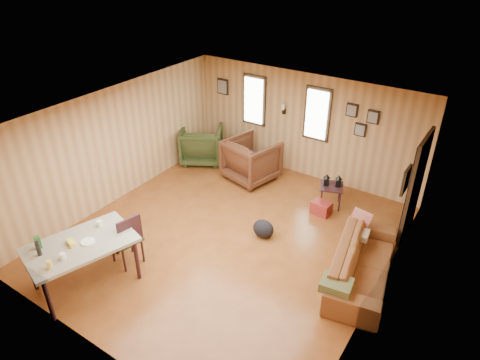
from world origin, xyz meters
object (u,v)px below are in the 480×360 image
object	(u,v)px
side_table	(332,185)
dining_table	(80,247)
sofa	(364,259)
end_table	(245,157)
recliner_green	(202,143)
recliner_brown	(251,158)

from	to	relation	value
side_table	dining_table	distance (m)	4.93
sofa	end_table	size ratio (longest dim) A/B	3.43
sofa	recliner_green	world-z (taller)	recliner_green
end_table	sofa	bearing A→B (deg)	-29.67
recliner_green	side_table	distance (m)	3.47
end_table	side_table	xyz separation A→B (m)	(2.30, -0.29, 0.15)
dining_table	end_table	bearing A→B (deg)	106.69
end_table	dining_table	world-z (taller)	dining_table
side_table	dining_table	world-z (taller)	dining_table
sofa	side_table	bearing A→B (deg)	26.04
end_table	recliner_brown	bearing A→B (deg)	-35.67
end_table	side_table	bearing A→B (deg)	-7.06
side_table	dining_table	xyz separation A→B (m)	(-2.35, -4.33, 0.25)
sofa	dining_table	xyz separation A→B (m)	(-3.65, -2.56, 0.33)
recliner_brown	dining_table	size ratio (longest dim) A/B	0.59
recliner_green	side_table	size ratio (longest dim) A/B	1.34
recliner_brown	recliner_green	xyz separation A→B (m)	(-1.49, 0.08, -0.04)
recliner_brown	side_table	size ratio (longest dim) A/B	1.45
sofa	dining_table	distance (m)	4.47
recliner_green	end_table	xyz separation A→B (m)	(1.16, 0.16, -0.14)
recliner_brown	end_table	world-z (taller)	recliner_brown
sofa	end_table	xyz separation A→B (m)	(-3.60, 2.05, -0.07)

